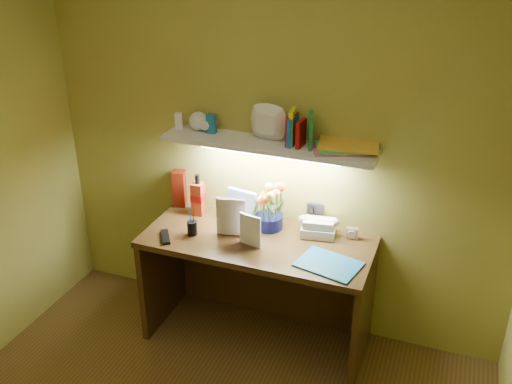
% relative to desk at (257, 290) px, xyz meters
% --- Properties ---
extents(desk, '(1.40, 0.60, 0.75)m').
position_rel_desk_xyz_m(desk, '(0.00, 0.00, 0.00)').
color(desk, '#351F0E').
rests_on(desk, ground).
extents(flower_bouquet, '(0.21, 0.21, 0.31)m').
position_rel_desk_xyz_m(flower_bouquet, '(0.02, 0.17, 0.53)').
color(flower_bouquet, '#070C36').
rests_on(flower_bouquet, desk).
extents(telephone, '(0.23, 0.18, 0.12)m').
position_rel_desk_xyz_m(telephone, '(0.33, 0.19, 0.44)').
color(telephone, '#F3E5CE').
rests_on(telephone, desk).
extents(desk_clock, '(0.07, 0.04, 0.07)m').
position_rel_desk_xyz_m(desk_clock, '(0.54, 0.22, 0.41)').
color(desk_clock, '#B4B5B9').
rests_on(desk_clock, desk).
extents(whisky_bottle, '(0.08, 0.08, 0.28)m').
position_rel_desk_xyz_m(whisky_bottle, '(-0.48, 0.18, 0.52)').
color(whisky_bottle, '#A3371B').
rests_on(whisky_bottle, desk).
extents(whisky_box, '(0.10, 0.10, 0.25)m').
position_rel_desk_xyz_m(whisky_box, '(-0.65, 0.25, 0.50)').
color(whisky_box, '#571105').
rests_on(whisky_box, desk).
extents(pen_cup, '(0.08, 0.08, 0.15)m').
position_rel_desk_xyz_m(pen_cup, '(-0.39, -0.08, 0.45)').
color(pen_cup, black).
rests_on(pen_cup, desk).
extents(art_card, '(0.22, 0.08, 0.21)m').
position_rel_desk_xyz_m(art_card, '(-0.17, 0.18, 0.48)').
color(art_card, white).
rests_on(art_card, desk).
extents(tv_remote, '(0.13, 0.16, 0.02)m').
position_rel_desk_xyz_m(tv_remote, '(-0.53, -0.18, 0.38)').
color(tv_remote, black).
rests_on(tv_remote, desk).
extents(blue_folder, '(0.39, 0.32, 0.01)m').
position_rel_desk_xyz_m(blue_folder, '(0.48, -0.12, 0.38)').
color(blue_folder, '#1B70AA').
rests_on(blue_folder, desk).
extents(desk_book_a, '(0.19, 0.05, 0.25)m').
position_rel_desk_xyz_m(desk_book_a, '(-0.26, -0.02, 0.50)').
color(desk_book_a, beige).
rests_on(desk_book_a, desk).
extents(desk_book_b, '(0.15, 0.05, 0.20)m').
position_rel_desk_xyz_m(desk_book_b, '(-0.09, -0.06, 0.48)').
color(desk_book_b, white).
rests_on(desk_book_b, desk).
extents(wall_shelf, '(1.31, 0.33, 0.24)m').
position_rel_desk_xyz_m(wall_shelf, '(0.02, 0.18, 0.96)').
color(wall_shelf, white).
rests_on(wall_shelf, ground).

